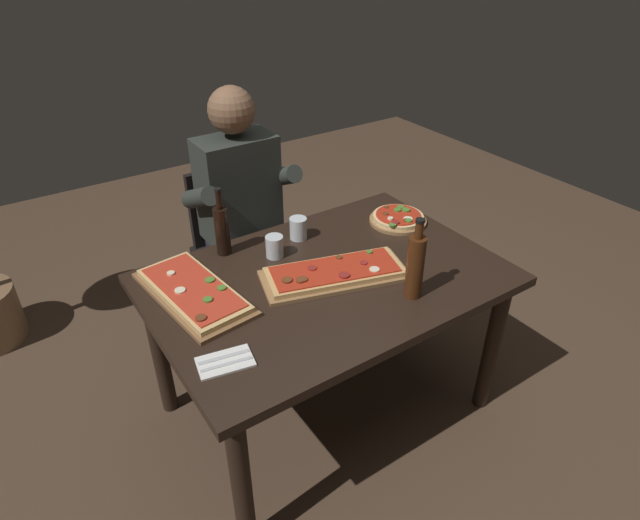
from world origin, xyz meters
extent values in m
plane|color=#4C3828|center=(0.00, 0.00, 0.00)|extent=(6.40, 6.40, 0.00)
cube|color=black|center=(0.00, 0.00, 0.72)|extent=(1.40, 0.96, 0.04)
cylinder|color=black|center=(-0.62, -0.40, 0.35)|extent=(0.07, 0.07, 0.70)
cylinder|color=black|center=(0.62, -0.40, 0.35)|extent=(0.07, 0.07, 0.70)
cylinder|color=black|center=(-0.62, 0.40, 0.35)|extent=(0.07, 0.07, 0.70)
cylinder|color=black|center=(0.62, 0.40, 0.35)|extent=(0.07, 0.07, 0.70)
cube|color=olive|center=(0.02, -0.03, 0.75)|extent=(0.63, 0.39, 0.02)
cube|color=tan|center=(0.02, -0.03, 0.77)|extent=(0.58, 0.35, 0.02)
cube|color=#B72D19|center=(0.02, -0.03, 0.78)|extent=(0.53, 0.32, 0.01)
cylinder|color=maroon|center=(-0.14, -0.02, 0.78)|extent=(0.03, 0.03, 0.00)
cylinder|color=beige|center=(0.15, -0.12, 0.78)|extent=(0.04, 0.04, 0.00)
cylinder|color=maroon|center=(0.02, -0.09, 0.79)|extent=(0.04, 0.04, 0.01)
cylinder|color=maroon|center=(0.14, -0.06, 0.78)|extent=(0.03, 0.03, 0.00)
cylinder|color=#4C7F2D|center=(0.21, -0.01, 0.79)|extent=(0.02, 0.02, 0.01)
cylinder|color=brown|center=(0.08, 0.03, 0.78)|extent=(0.03, 0.03, 0.00)
cylinder|color=brown|center=(-0.14, -0.02, 0.79)|extent=(0.03, 0.03, 0.01)
cylinder|color=brown|center=(-0.13, -0.02, 0.79)|extent=(0.04, 0.04, 0.01)
cylinder|color=maroon|center=(-0.06, 0.02, 0.78)|extent=(0.04, 0.04, 0.01)
cylinder|color=brown|center=(-0.18, 0.01, 0.79)|extent=(0.04, 0.04, 0.01)
cube|color=brown|center=(-0.50, 0.17, 0.75)|extent=(0.31, 0.57, 0.02)
cube|color=#DBB270|center=(-0.50, 0.17, 0.77)|extent=(0.28, 0.53, 0.02)
cube|color=red|center=(-0.50, 0.17, 0.78)|extent=(0.25, 0.49, 0.01)
cylinder|color=#4C7F2D|center=(-0.43, 0.17, 0.79)|extent=(0.04, 0.04, 0.01)
cylinder|color=#4C7F2D|center=(-0.41, 0.10, 0.79)|extent=(0.03, 0.03, 0.01)
cylinder|color=brown|center=(-0.55, -0.03, 0.79)|extent=(0.04, 0.04, 0.01)
cylinder|color=beige|center=(-0.55, 0.17, 0.79)|extent=(0.04, 0.04, 0.01)
cylinder|color=beige|center=(-0.54, 0.30, 0.79)|extent=(0.03, 0.03, 0.01)
cylinder|color=#4C7F2D|center=(-0.49, 0.06, 0.79)|extent=(0.03, 0.03, 0.01)
cylinder|color=olive|center=(0.54, 0.19, 0.75)|extent=(0.27, 0.27, 0.02)
cylinder|color=#E5C184|center=(0.54, 0.19, 0.77)|extent=(0.24, 0.24, 0.02)
cylinder|color=#B72D19|center=(0.54, 0.19, 0.78)|extent=(0.21, 0.21, 0.01)
cylinder|color=#4C7F2D|center=(0.53, 0.11, 0.79)|extent=(0.03, 0.03, 0.01)
cylinder|color=brown|center=(0.54, 0.28, 0.78)|extent=(0.02, 0.02, 0.00)
cylinder|color=#4C7F2D|center=(0.59, 0.24, 0.78)|extent=(0.04, 0.04, 0.01)
cylinder|color=#4C7F2D|center=(0.59, 0.20, 0.79)|extent=(0.04, 0.04, 0.01)
cylinder|color=#4C7F2D|center=(0.56, 0.22, 0.79)|extent=(0.03, 0.03, 0.01)
cylinder|color=#4C7F2D|center=(0.45, 0.12, 0.79)|extent=(0.03, 0.03, 0.01)
cylinder|color=brown|center=(0.49, 0.23, 0.78)|extent=(0.03, 0.03, 0.00)
cylinder|color=brown|center=(0.53, 0.12, 0.79)|extent=(0.03, 0.03, 0.01)
cylinder|color=beige|center=(0.48, 0.17, 0.79)|extent=(0.03, 0.03, 0.01)
cylinder|color=maroon|center=(0.47, 0.13, 0.79)|extent=(0.04, 0.04, 0.01)
cylinder|color=beige|center=(0.54, 0.13, 0.78)|extent=(0.04, 0.04, 0.00)
cylinder|color=#47230F|center=(0.20, -0.29, 0.87)|extent=(0.07, 0.07, 0.25)
cylinder|color=#47230F|center=(0.20, -0.29, 1.02)|extent=(0.03, 0.03, 0.06)
cylinder|color=black|center=(0.20, -0.29, 1.06)|extent=(0.03, 0.03, 0.01)
cylinder|color=black|center=(-0.27, 0.39, 0.85)|extent=(0.06, 0.06, 0.21)
cylinder|color=black|center=(-0.27, 0.39, 0.99)|extent=(0.03, 0.03, 0.08)
cylinder|color=black|center=(-0.27, 0.39, 1.04)|extent=(0.03, 0.03, 0.01)
cylinder|color=silver|center=(-0.10, 0.25, 0.79)|extent=(0.08, 0.08, 0.10)
cylinder|color=#5B3814|center=(-0.10, 0.25, 0.76)|extent=(0.06, 0.06, 0.05)
cylinder|color=silver|center=(0.07, 0.32, 0.79)|extent=(0.08, 0.08, 0.10)
cylinder|color=#5B3814|center=(0.07, 0.32, 0.75)|extent=(0.06, 0.06, 0.03)
cube|color=white|center=(-0.56, -0.23, 0.74)|extent=(0.20, 0.14, 0.01)
cube|color=silver|center=(-0.56, -0.25, 0.75)|extent=(0.17, 0.04, 0.00)
cube|color=silver|center=(-0.56, -0.21, 0.75)|extent=(0.17, 0.05, 0.00)
cube|color=black|center=(0.00, 0.78, 0.43)|extent=(0.44, 0.44, 0.04)
cube|color=black|center=(0.00, 0.98, 0.66)|extent=(0.40, 0.04, 0.42)
cylinder|color=black|center=(-0.19, 0.59, 0.21)|extent=(0.04, 0.04, 0.41)
cylinder|color=black|center=(0.19, 0.59, 0.21)|extent=(0.04, 0.04, 0.41)
cylinder|color=black|center=(-0.19, 0.97, 0.21)|extent=(0.04, 0.04, 0.41)
cylinder|color=black|center=(0.19, 0.97, 0.21)|extent=(0.04, 0.04, 0.41)
cylinder|color=#23232D|center=(-0.10, 0.60, 0.23)|extent=(0.11, 0.11, 0.45)
cylinder|color=#23232D|center=(0.10, 0.60, 0.23)|extent=(0.11, 0.11, 0.45)
cube|color=#23232D|center=(0.00, 0.68, 0.51)|extent=(0.34, 0.40, 0.12)
cube|color=#2D332D|center=(0.00, 0.78, 0.83)|extent=(0.38, 0.22, 0.52)
sphere|color=brown|center=(0.00, 0.78, 1.22)|extent=(0.22, 0.22, 0.22)
cylinder|color=#2D332D|center=(-0.22, 0.73, 0.86)|extent=(0.09, 0.31, 0.21)
cylinder|color=#2D332D|center=(0.22, 0.73, 0.86)|extent=(0.09, 0.31, 0.21)
camera|label=1|loc=(-1.02, -1.48, 1.96)|focal=30.15mm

